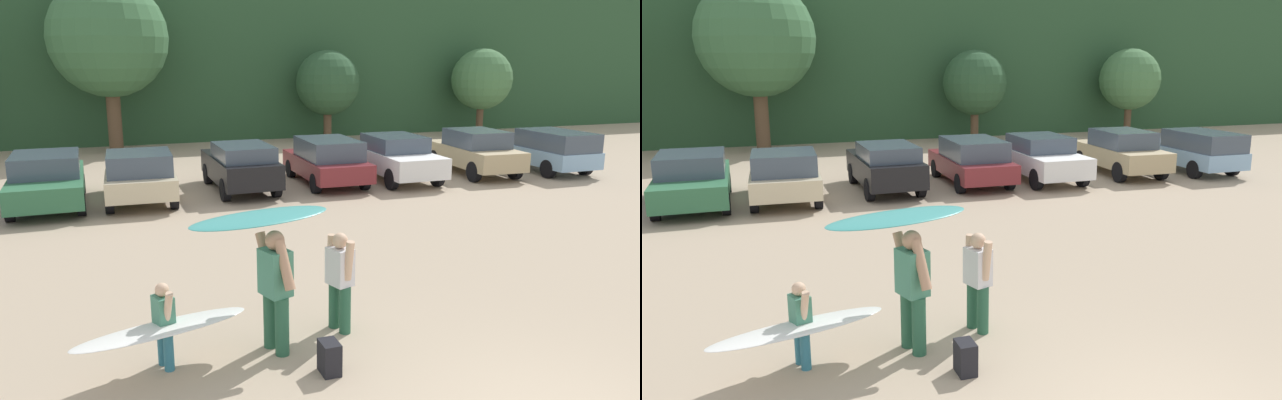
# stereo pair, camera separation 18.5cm
# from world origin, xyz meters

# --- Properties ---
(hillside_ridge) EXTENTS (108.00, 12.00, 8.57)m
(hillside_ridge) POSITION_xyz_m (0.00, 31.77, 4.28)
(hillside_ridge) COLOR #284C2D
(hillside_ridge) RESTS_ON ground_plane
(tree_center_right) EXTENTS (5.11, 5.11, 7.53)m
(tree_center_right) POSITION_xyz_m (-3.89, 23.75, 4.95)
(tree_center_right) COLOR brown
(tree_center_right) RESTS_ON ground_plane
(tree_center) EXTENTS (3.21, 3.21, 4.52)m
(tree_center) POSITION_xyz_m (6.35, 24.18, 2.90)
(tree_center) COLOR brown
(tree_center) RESTS_ON ground_plane
(tree_left) EXTENTS (3.28, 3.28, 4.64)m
(tree_left) POSITION_xyz_m (15.23, 23.97, 2.98)
(tree_left) COLOR brown
(tree_left) RESTS_ON ground_plane
(parked_car_forest_green) EXTENTS (2.02, 4.63, 1.51)m
(parked_car_forest_green) POSITION_xyz_m (-6.03, 13.64, 0.78)
(parked_car_forest_green) COLOR #2D6642
(parked_car_forest_green) RESTS_ON ground_plane
(parked_car_champagne) EXTENTS (2.04, 4.05, 1.52)m
(parked_car_champagne) POSITION_xyz_m (-3.53, 13.28, 0.80)
(parked_car_champagne) COLOR beige
(parked_car_champagne) RESTS_ON ground_plane
(parked_car_black) EXTENTS (1.83, 4.19, 1.53)m
(parked_car_black) POSITION_xyz_m (-0.43, 13.81, 0.82)
(parked_car_black) COLOR black
(parked_car_black) RESTS_ON ground_plane
(parked_car_maroon) EXTENTS (1.94, 4.32, 1.53)m
(parked_car_maroon) POSITION_xyz_m (2.52, 13.97, 0.81)
(parked_car_maroon) COLOR maroon
(parked_car_maroon) RESTS_ON ground_plane
(parked_car_white) EXTENTS (1.90, 4.28, 1.54)m
(parked_car_white) POSITION_xyz_m (4.97, 13.77, 0.81)
(parked_car_white) COLOR white
(parked_car_white) RESTS_ON ground_plane
(parked_car_tan) EXTENTS (1.99, 4.28, 1.60)m
(parked_car_tan) POSITION_xyz_m (8.20, 13.86, 0.84)
(parked_car_tan) COLOR tan
(parked_car_tan) RESTS_ON ground_plane
(parked_car_sky_blue) EXTENTS (1.85, 4.68, 1.55)m
(parked_car_sky_blue) POSITION_xyz_m (11.01, 13.48, 0.82)
(parked_car_sky_blue) COLOR #84ADD1
(parked_car_sky_blue) RESTS_ON ground_plane
(person_adult) EXTENTS (0.45, 0.91, 1.80)m
(person_adult) POSITION_xyz_m (-2.35, 2.92, 1.01)
(person_adult) COLOR #26593F
(person_adult) RESTS_ON ground_plane
(person_child) EXTENTS (0.30, 0.58, 1.22)m
(person_child) POSITION_xyz_m (-3.90, 2.96, 0.69)
(person_child) COLOR teal
(person_child) RESTS_ON ground_plane
(person_companion) EXTENTS (0.39, 0.61, 1.56)m
(person_companion) POSITION_xyz_m (-1.24, 3.26, 0.88)
(person_companion) COLOR #26593F
(person_companion) RESTS_ON ground_plane
(surfboard_teal) EXTENTS (2.21, 1.08, 0.14)m
(surfboard_teal) POSITION_xyz_m (-2.50, 3.05, 1.96)
(surfboard_teal) COLOR teal
(surfboard_white) EXTENTS (2.49, 1.27, 0.13)m
(surfboard_white) POSITION_xyz_m (-3.93, 2.81, 0.64)
(surfboard_white) COLOR white
(backpack_dropped) EXTENTS (0.24, 0.34, 0.45)m
(backpack_dropped) POSITION_xyz_m (-1.86, 2.05, 0.22)
(backpack_dropped) COLOR black
(backpack_dropped) RESTS_ON ground_plane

